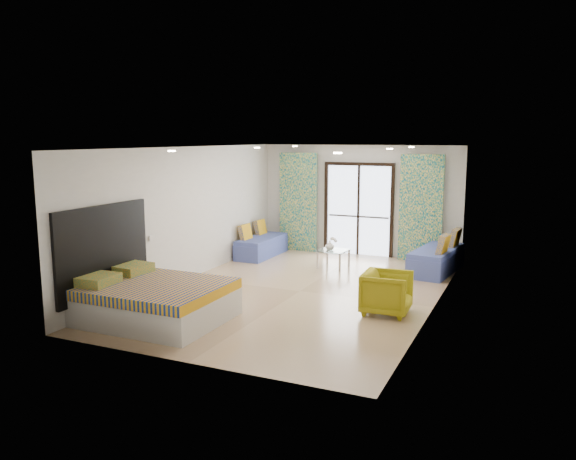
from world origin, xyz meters
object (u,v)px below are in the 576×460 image
at_px(daybed_right, 437,259).
at_px(coffee_table, 333,252).
at_px(daybed_left, 261,245).
at_px(bed, 154,301).
at_px(armchair, 387,291).

xyz_separation_m(daybed_right, coffee_table, (-2.19, -0.51, 0.07)).
xyz_separation_m(daybed_left, coffee_table, (2.04, -0.47, 0.10)).
bearing_deg(daybed_left, daybed_right, 0.68).
relative_size(bed, armchair, 2.80).
bearing_deg(bed, coffee_table, 72.94).
xyz_separation_m(bed, coffee_table, (1.41, 4.59, 0.05)).
height_order(daybed_left, coffee_table, daybed_left).
distance_m(daybed_right, coffee_table, 2.25).
bearing_deg(armchair, daybed_right, -7.18).
bearing_deg(armchair, daybed_left, 48.35).
relative_size(bed, daybed_left, 1.28).
bearing_deg(bed, armchair, 28.73).
bearing_deg(coffee_table, bed, -107.06).
xyz_separation_m(daybed_right, armchair, (-0.28, -3.28, 0.10)).
relative_size(daybed_right, armchair, 2.51).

